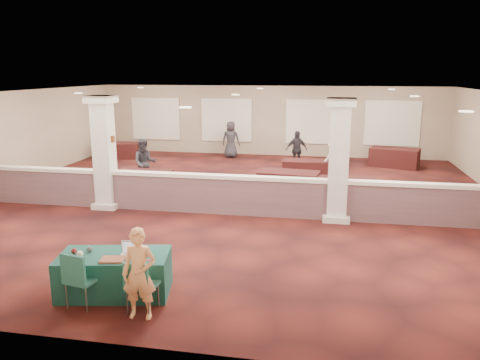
% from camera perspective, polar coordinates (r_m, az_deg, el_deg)
% --- Properties ---
extents(ground, '(16.00, 16.00, 0.00)m').
position_cam_1_polar(ground, '(14.40, -0.50, -2.39)').
color(ground, '#4C1813').
rests_on(ground, ground).
extents(wall_back, '(16.00, 0.04, 3.20)m').
position_cam_1_polar(wall_back, '(21.90, 3.53, 7.21)').
color(wall_back, gray).
rests_on(wall_back, ground).
extents(wall_front, '(16.00, 0.04, 3.20)m').
position_cam_1_polar(wall_front, '(6.62, -14.02, -7.23)').
color(wall_front, gray).
rests_on(wall_front, ground).
extents(ceiling, '(16.00, 16.00, 0.02)m').
position_cam_1_polar(ceiling, '(13.89, -0.53, 10.44)').
color(ceiling, silver).
rests_on(ceiling, wall_back).
extents(partition_wall, '(15.60, 0.28, 1.10)m').
position_cam_1_polar(partition_wall, '(12.84, -1.79, -1.71)').
color(partition_wall, '#543941').
rests_on(partition_wall, ground).
extents(column_left, '(0.72, 0.72, 3.20)m').
position_cam_1_polar(column_left, '(13.78, -16.22, 3.35)').
color(column_left, beige).
rests_on(column_left, ground).
extents(column_right, '(0.72, 0.72, 3.20)m').
position_cam_1_polar(column_right, '(12.33, 11.94, 2.48)').
color(column_right, beige).
rests_on(column_right, ground).
extents(sconce_left, '(0.12, 0.12, 0.18)m').
position_cam_1_polar(sconce_left, '(13.85, -17.36, 4.84)').
color(sconce_left, brown).
rests_on(sconce_left, column_left).
extents(sconce_right, '(0.12, 0.12, 0.18)m').
position_cam_1_polar(sconce_right, '(13.60, -15.26, 4.84)').
color(sconce_right, brown).
rests_on(sconce_right, column_left).
extents(near_table, '(2.05, 1.30, 0.73)m').
position_cam_1_polar(near_table, '(8.70, -15.02, -11.01)').
color(near_table, '#0F3833').
rests_on(near_table, ground).
extents(conf_chair_main, '(0.49, 0.49, 0.91)m').
position_cam_1_polar(conf_chair_main, '(7.87, -12.13, -12.14)').
color(conf_chair_main, '#216053').
rests_on(conf_chair_main, ground).
extents(conf_chair_side, '(0.58, 0.58, 0.98)m').
position_cam_1_polar(conf_chair_side, '(8.29, -19.01, -10.93)').
color(conf_chair_side, '#216053').
rests_on(conf_chair_side, ground).
extents(woman, '(0.57, 0.41, 1.49)m').
position_cam_1_polar(woman, '(7.67, -12.17, -11.12)').
color(woman, '#FBA36D').
rests_on(woman, ground).
extents(far_table_front_left, '(1.79, 0.91, 0.72)m').
position_cam_1_polar(far_table_front_left, '(15.47, -11.63, -0.19)').
color(far_table_front_left, black).
rests_on(far_table_front_left, ground).
extents(far_table_front_center, '(1.99, 1.17, 0.76)m').
position_cam_1_polar(far_table_front_center, '(14.91, 5.94, -0.40)').
color(far_table_front_center, black).
rests_on(far_table_front_center, ground).
extents(far_table_front_right, '(1.85, 1.09, 0.71)m').
position_cam_1_polar(far_table_front_right, '(14.54, 12.90, -1.12)').
color(far_table_front_right, black).
rests_on(far_table_front_right, ground).
extents(far_table_back_left, '(1.84, 1.12, 0.70)m').
position_cam_1_polar(far_table_back_left, '(21.91, -14.36, 3.53)').
color(far_table_back_left, black).
rests_on(far_table_back_left, ground).
extents(far_table_back_center, '(1.75, 0.91, 0.70)m').
position_cam_1_polar(far_table_back_center, '(17.19, 8.11, 1.25)').
color(far_table_back_center, black).
rests_on(far_table_back_center, ground).
extents(far_table_back_right, '(2.10, 1.50, 0.77)m').
position_cam_1_polar(far_table_back_right, '(20.26, 18.29, 2.62)').
color(far_table_back_right, black).
rests_on(far_table_back_right, ground).
extents(attendee_a, '(0.89, 0.70, 1.63)m').
position_cam_1_polar(attendee_a, '(16.18, -11.53, 2.05)').
color(attendee_a, black).
rests_on(attendee_a, ground).
extents(attendee_b, '(1.06, 0.70, 1.52)m').
position_cam_1_polar(attendee_b, '(16.91, 11.51, 2.33)').
color(attendee_b, beige).
rests_on(attendee_b, ground).
extents(attendee_c, '(0.99, 0.75, 1.53)m').
position_cam_1_polar(attendee_c, '(18.98, 6.90, 3.68)').
color(attendee_c, black).
rests_on(attendee_c, ground).
extents(attendee_d, '(0.81, 0.44, 1.65)m').
position_cam_1_polar(attendee_d, '(21.27, -1.13, 4.95)').
color(attendee_d, black).
rests_on(attendee_d, ground).
extents(laptop_base, '(0.37, 0.29, 0.02)m').
position_cam_1_polar(laptop_base, '(8.44, -13.25, -8.91)').
color(laptop_base, '#BCBCC1').
rests_on(laptop_base, near_table).
extents(laptop_screen, '(0.33, 0.08, 0.22)m').
position_cam_1_polar(laptop_screen, '(8.50, -13.13, -7.88)').
color(laptop_screen, '#BCBCC1').
rests_on(laptop_screen, near_table).
extents(screen_glow, '(0.30, 0.06, 0.19)m').
position_cam_1_polar(screen_glow, '(8.50, -13.13, -7.99)').
color(screen_glow, silver).
rests_on(screen_glow, near_table).
extents(knitting, '(0.45, 0.37, 0.03)m').
position_cam_1_polar(knitting, '(8.32, -15.26, -9.32)').
color(knitting, '#C6501F').
rests_on(knitting, near_table).
extents(yarn_cream, '(0.11, 0.11, 0.11)m').
position_cam_1_polar(yarn_cream, '(8.61, -18.94, -8.52)').
color(yarn_cream, beige).
rests_on(yarn_cream, near_table).
extents(yarn_red, '(0.10, 0.10, 0.10)m').
position_cam_1_polar(yarn_red, '(8.79, -19.57, -8.15)').
color(yarn_red, maroon).
rests_on(yarn_red, near_table).
extents(yarn_grey, '(0.10, 0.10, 0.10)m').
position_cam_1_polar(yarn_grey, '(8.77, -17.86, -8.05)').
color(yarn_grey, '#4A4A4E').
rests_on(yarn_grey, near_table).
extents(scissors, '(0.12, 0.05, 0.01)m').
position_cam_1_polar(scissors, '(8.16, -11.17, -9.60)').
color(scissors, '#B31322').
rests_on(scissors, near_table).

